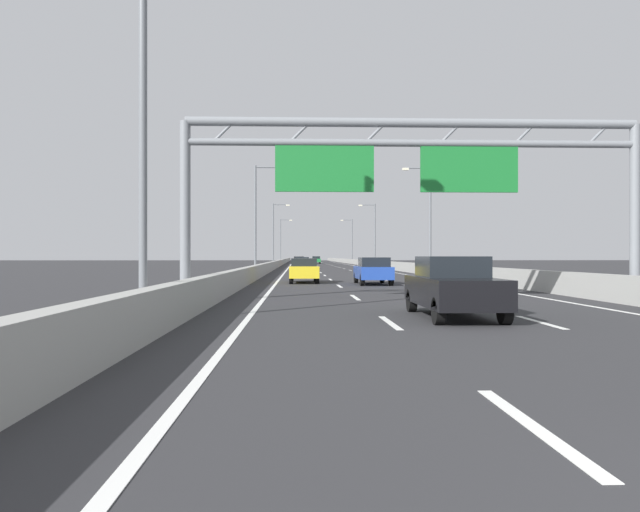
% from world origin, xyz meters
% --- Properties ---
extents(ground_plane, '(260.00, 260.00, 0.00)m').
position_xyz_m(ground_plane, '(0.00, 100.00, 0.00)').
color(ground_plane, '#2D2D30').
extents(lane_dash_left_0, '(0.16, 3.00, 0.01)m').
position_xyz_m(lane_dash_left_0, '(-1.80, 3.50, 0.01)').
color(lane_dash_left_0, white).
rests_on(lane_dash_left_0, ground_plane).
extents(lane_dash_left_1, '(0.16, 3.00, 0.01)m').
position_xyz_m(lane_dash_left_1, '(-1.80, 12.50, 0.01)').
color(lane_dash_left_1, white).
rests_on(lane_dash_left_1, ground_plane).
extents(lane_dash_left_2, '(0.16, 3.00, 0.01)m').
position_xyz_m(lane_dash_left_2, '(-1.80, 21.50, 0.01)').
color(lane_dash_left_2, white).
rests_on(lane_dash_left_2, ground_plane).
extents(lane_dash_left_3, '(0.16, 3.00, 0.01)m').
position_xyz_m(lane_dash_left_3, '(-1.80, 30.50, 0.01)').
color(lane_dash_left_3, white).
rests_on(lane_dash_left_3, ground_plane).
extents(lane_dash_left_4, '(0.16, 3.00, 0.01)m').
position_xyz_m(lane_dash_left_4, '(-1.80, 39.50, 0.01)').
color(lane_dash_left_4, white).
rests_on(lane_dash_left_4, ground_plane).
extents(lane_dash_left_5, '(0.16, 3.00, 0.01)m').
position_xyz_m(lane_dash_left_5, '(-1.80, 48.50, 0.01)').
color(lane_dash_left_5, white).
rests_on(lane_dash_left_5, ground_plane).
extents(lane_dash_left_6, '(0.16, 3.00, 0.01)m').
position_xyz_m(lane_dash_left_6, '(-1.80, 57.50, 0.01)').
color(lane_dash_left_6, white).
rests_on(lane_dash_left_6, ground_plane).
extents(lane_dash_left_7, '(0.16, 3.00, 0.01)m').
position_xyz_m(lane_dash_left_7, '(-1.80, 66.50, 0.01)').
color(lane_dash_left_7, white).
rests_on(lane_dash_left_7, ground_plane).
extents(lane_dash_left_8, '(0.16, 3.00, 0.01)m').
position_xyz_m(lane_dash_left_8, '(-1.80, 75.50, 0.01)').
color(lane_dash_left_8, white).
rests_on(lane_dash_left_8, ground_plane).
extents(lane_dash_left_9, '(0.16, 3.00, 0.01)m').
position_xyz_m(lane_dash_left_9, '(-1.80, 84.50, 0.01)').
color(lane_dash_left_9, white).
rests_on(lane_dash_left_9, ground_plane).
extents(lane_dash_left_10, '(0.16, 3.00, 0.01)m').
position_xyz_m(lane_dash_left_10, '(-1.80, 93.50, 0.01)').
color(lane_dash_left_10, white).
rests_on(lane_dash_left_10, ground_plane).
extents(lane_dash_left_11, '(0.16, 3.00, 0.01)m').
position_xyz_m(lane_dash_left_11, '(-1.80, 102.50, 0.01)').
color(lane_dash_left_11, white).
rests_on(lane_dash_left_11, ground_plane).
extents(lane_dash_left_12, '(0.16, 3.00, 0.01)m').
position_xyz_m(lane_dash_left_12, '(-1.80, 111.50, 0.01)').
color(lane_dash_left_12, white).
rests_on(lane_dash_left_12, ground_plane).
extents(lane_dash_left_13, '(0.16, 3.00, 0.01)m').
position_xyz_m(lane_dash_left_13, '(-1.80, 120.50, 0.01)').
color(lane_dash_left_13, white).
rests_on(lane_dash_left_13, ground_plane).
extents(lane_dash_left_14, '(0.16, 3.00, 0.01)m').
position_xyz_m(lane_dash_left_14, '(-1.80, 129.50, 0.01)').
color(lane_dash_left_14, white).
rests_on(lane_dash_left_14, ground_plane).
extents(lane_dash_left_15, '(0.16, 3.00, 0.01)m').
position_xyz_m(lane_dash_left_15, '(-1.80, 138.50, 0.01)').
color(lane_dash_left_15, white).
rests_on(lane_dash_left_15, ground_plane).
extents(lane_dash_left_16, '(0.16, 3.00, 0.01)m').
position_xyz_m(lane_dash_left_16, '(-1.80, 147.50, 0.01)').
color(lane_dash_left_16, white).
rests_on(lane_dash_left_16, ground_plane).
extents(lane_dash_left_17, '(0.16, 3.00, 0.01)m').
position_xyz_m(lane_dash_left_17, '(-1.80, 156.50, 0.01)').
color(lane_dash_left_17, white).
rests_on(lane_dash_left_17, ground_plane).
extents(lane_dash_right_1, '(0.16, 3.00, 0.01)m').
position_xyz_m(lane_dash_right_1, '(1.80, 12.50, 0.01)').
color(lane_dash_right_1, white).
rests_on(lane_dash_right_1, ground_plane).
extents(lane_dash_right_2, '(0.16, 3.00, 0.01)m').
position_xyz_m(lane_dash_right_2, '(1.80, 21.50, 0.01)').
color(lane_dash_right_2, white).
rests_on(lane_dash_right_2, ground_plane).
extents(lane_dash_right_3, '(0.16, 3.00, 0.01)m').
position_xyz_m(lane_dash_right_3, '(1.80, 30.50, 0.01)').
color(lane_dash_right_3, white).
rests_on(lane_dash_right_3, ground_plane).
extents(lane_dash_right_4, '(0.16, 3.00, 0.01)m').
position_xyz_m(lane_dash_right_4, '(1.80, 39.50, 0.01)').
color(lane_dash_right_4, white).
rests_on(lane_dash_right_4, ground_plane).
extents(lane_dash_right_5, '(0.16, 3.00, 0.01)m').
position_xyz_m(lane_dash_right_5, '(1.80, 48.50, 0.01)').
color(lane_dash_right_5, white).
rests_on(lane_dash_right_5, ground_plane).
extents(lane_dash_right_6, '(0.16, 3.00, 0.01)m').
position_xyz_m(lane_dash_right_6, '(1.80, 57.50, 0.01)').
color(lane_dash_right_6, white).
rests_on(lane_dash_right_6, ground_plane).
extents(lane_dash_right_7, '(0.16, 3.00, 0.01)m').
position_xyz_m(lane_dash_right_7, '(1.80, 66.50, 0.01)').
color(lane_dash_right_7, white).
rests_on(lane_dash_right_7, ground_plane).
extents(lane_dash_right_8, '(0.16, 3.00, 0.01)m').
position_xyz_m(lane_dash_right_8, '(1.80, 75.50, 0.01)').
color(lane_dash_right_8, white).
rests_on(lane_dash_right_8, ground_plane).
extents(lane_dash_right_9, '(0.16, 3.00, 0.01)m').
position_xyz_m(lane_dash_right_9, '(1.80, 84.50, 0.01)').
color(lane_dash_right_9, white).
rests_on(lane_dash_right_9, ground_plane).
extents(lane_dash_right_10, '(0.16, 3.00, 0.01)m').
position_xyz_m(lane_dash_right_10, '(1.80, 93.50, 0.01)').
color(lane_dash_right_10, white).
rests_on(lane_dash_right_10, ground_plane).
extents(lane_dash_right_11, '(0.16, 3.00, 0.01)m').
position_xyz_m(lane_dash_right_11, '(1.80, 102.50, 0.01)').
color(lane_dash_right_11, white).
rests_on(lane_dash_right_11, ground_plane).
extents(lane_dash_right_12, '(0.16, 3.00, 0.01)m').
position_xyz_m(lane_dash_right_12, '(1.80, 111.50, 0.01)').
color(lane_dash_right_12, white).
rests_on(lane_dash_right_12, ground_plane).
extents(lane_dash_right_13, '(0.16, 3.00, 0.01)m').
position_xyz_m(lane_dash_right_13, '(1.80, 120.50, 0.01)').
color(lane_dash_right_13, white).
rests_on(lane_dash_right_13, ground_plane).
extents(lane_dash_right_14, '(0.16, 3.00, 0.01)m').
position_xyz_m(lane_dash_right_14, '(1.80, 129.50, 0.01)').
color(lane_dash_right_14, white).
rests_on(lane_dash_right_14, ground_plane).
extents(lane_dash_right_15, '(0.16, 3.00, 0.01)m').
position_xyz_m(lane_dash_right_15, '(1.80, 138.50, 0.01)').
color(lane_dash_right_15, white).
rests_on(lane_dash_right_15, ground_plane).
extents(lane_dash_right_16, '(0.16, 3.00, 0.01)m').
position_xyz_m(lane_dash_right_16, '(1.80, 147.50, 0.01)').
color(lane_dash_right_16, white).
rests_on(lane_dash_right_16, ground_plane).
extents(lane_dash_right_17, '(0.16, 3.00, 0.01)m').
position_xyz_m(lane_dash_right_17, '(1.80, 156.50, 0.01)').
color(lane_dash_right_17, white).
rests_on(lane_dash_right_17, ground_plane).
extents(edge_line_left, '(0.16, 176.00, 0.01)m').
position_xyz_m(edge_line_left, '(-5.25, 88.00, 0.01)').
color(edge_line_left, white).
rests_on(edge_line_left, ground_plane).
extents(edge_line_right, '(0.16, 176.00, 0.01)m').
position_xyz_m(edge_line_right, '(5.25, 88.00, 0.01)').
color(edge_line_right, white).
rests_on(edge_line_right, ground_plane).
extents(barrier_left, '(0.45, 220.00, 0.95)m').
position_xyz_m(barrier_left, '(-6.90, 110.00, 0.47)').
color(barrier_left, '#9E9E99').
rests_on(barrier_left, ground_plane).
extents(barrier_right, '(0.45, 220.00, 0.95)m').
position_xyz_m(barrier_right, '(6.90, 110.00, 0.47)').
color(barrier_right, '#9E9E99').
rests_on(barrier_right, ground_plane).
extents(sign_gantry, '(16.03, 0.36, 6.36)m').
position_xyz_m(sign_gantry, '(-0.13, 19.22, 4.81)').
color(sign_gantry, gray).
rests_on(sign_gantry, ground_plane).
extents(streetlamp_left_near, '(2.58, 0.28, 9.50)m').
position_xyz_m(streetlamp_left_near, '(-7.47, 12.86, 5.40)').
color(streetlamp_left_near, slate).
rests_on(streetlamp_left_near, ground_plane).
extents(streetlamp_left_mid, '(2.58, 0.28, 9.50)m').
position_xyz_m(streetlamp_left_mid, '(-7.47, 52.45, 5.40)').
color(streetlamp_left_mid, slate).
rests_on(streetlamp_left_mid, ground_plane).
extents(streetlamp_right_mid, '(2.58, 0.28, 9.50)m').
position_xyz_m(streetlamp_right_mid, '(7.47, 52.45, 5.40)').
color(streetlamp_right_mid, slate).
rests_on(streetlamp_right_mid, ground_plane).
extents(streetlamp_left_far, '(2.58, 0.28, 9.50)m').
position_xyz_m(streetlamp_left_far, '(-7.47, 92.04, 5.40)').
color(streetlamp_left_far, slate).
rests_on(streetlamp_left_far, ground_plane).
extents(streetlamp_right_far, '(2.58, 0.28, 9.50)m').
position_xyz_m(streetlamp_right_far, '(7.47, 92.04, 5.40)').
color(streetlamp_right_far, slate).
rests_on(streetlamp_right_far, ground_plane).
extents(streetlamp_left_distant, '(2.58, 0.28, 9.50)m').
position_xyz_m(streetlamp_left_distant, '(-7.47, 131.63, 5.40)').
color(streetlamp_left_distant, slate).
rests_on(streetlamp_left_distant, ground_plane).
extents(streetlamp_right_distant, '(2.58, 0.28, 9.50)m').
position_xyz_m(streetlamp_right_distant, '(7.47, 131.63, 5.40)').
color(streetlamp_right_distant, slate).
rests_on(streetlamp_right_distant, ground_plane).
extents(white_car, '(1.83, 4.20, 1.46)m').
position_xyz_m(white_car, '(-3.44, 75.01, 0.76)').
color(white_car, silver).
rests_on(white_car, ground_plane).
extents(yellow_car, '(1.70, 4.53, 1.45)m').
position_xyz_m(yellow_car, '(-3.62, 34.97, 0.76)').
color(yellow_car, yellow).
rests_on(yellow_car, ground_plane).
extents(orange_car, '(1.78, 4.15, 1.52)m').
position_xyz_m(orange_car, '(-3.82, 97.28, 0.76)').
color(orange_car, orange).
rests_on(orange_car, ground_plane).
extents(green_car, '(1.80, 4.65, 1.53)m').
position_xyz_m(green_car, '(-0.18, 127.79, 0.79)').
color(green_car, '#1E7A38').
rests_on(green_car, ground_plane).
extents(black_car, '(1.77, 4.50, 1.58)m').
position_xyz_m(black_car, '(0.03, 13.77, 0.80)').
color(black_car, black).
rests_on(black_car, ground_plane).
extents(blue_car, '(1.76, 4.69, 1.51)m').
position_xyz_m(blue_car, '(0.22, 32.57, 0.78)').
color(blue_car, '#2347AD').
rests_on(blue_car, ground_plane).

